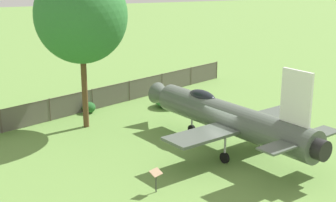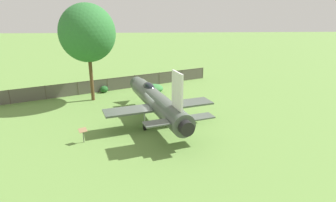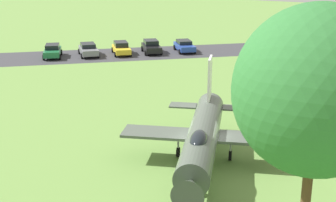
# 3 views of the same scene
# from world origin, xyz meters

# --- Properties ---
(ground_plane) EXTENTS (200.00, 200.00, 0.00)m
(ground_plane) POSITION_xyz_m (0.00, 0.00, 0.00)
(ground_plane) COLOR #668E42
(display_jet) EXTENTS (13.22, 9.73, 5.54)m
(display_jet) POSITION_xyz_m (-0.35, -0.11, 1.97)
(display_jet) COLOR #4C564C
(display_jet) RESTS_ON ground_plane
(shade_tree) EXTENTS (6.02, 5.84, 10.39)m
(shade_tree) POSITION_xyz_m (-7.00, -7.13, 7.34)
(shade_tree) COLOR brown
(shade_tree) RESTS_ON ground_plane
(perimeter_fence) EXTENTS (12.22, 26.01, 1.61)m
(perimeter_fence) POSITION_xyz_m (-10.55, -5.98, 0.86)
(perimeter_fence) COLOR #4C4238
(perimeter_fence) RESTS_ON ground_plane
(shrub_near_fence) EXTENTS (1.00, 0.97, 0.79)m
(shrub_near_fence) POSITION_xyz_m (-10.00, -6.37, 0.40)
(shrub_near_fence) COLOR #235B26
(shrub_near_fence) RESTS_ON ground_plane
(shrub_by_tree) EXTENTS (2.15, 2.38, 1.06)m
(shrub_by_tree) POSITION_xyz_m (-9.48, -0.34, 0.53)
(shrub_by_tree) COLOR #387F3D
(shrub_by_tree) RESTS_ON ground_plane
(info_plaque) EXTENTS (0.65, 0.72, 1.14)m
(info_plaque) POSITION_xyz_m (3.61, -5.77, 0.85)
(info_plaque) COLOR #333333
(info_plaque) RESTS_ON ground_plane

